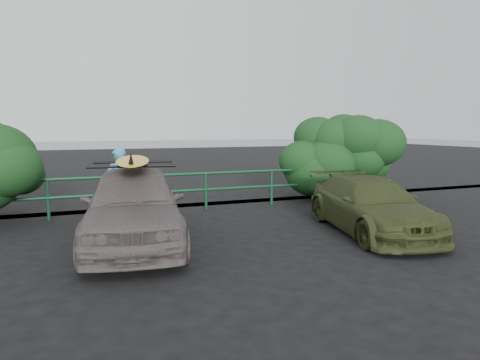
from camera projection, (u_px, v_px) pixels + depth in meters
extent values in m
plane|color=black|center=(233.00, 269.00, 6.89)|extent=(80.00, 80.00, 0.00)
plane|color=slate|center=(94.00, 143.00, 62.56)|extent=(200.00, 200.00, 0.00)
imported|color=#5F5655|center=(134.00, 205.00, 8.28)|extent=(2.42, 4.72, 1.54)
imported|color=#36401C|center=(371.00, 205.00, 9.25)|extent=(2.41, 4.32, 1.18)
imported|color=#3F9ABD|center=(119.00, 184.00, 10.49)|extent=(0.76, 0.63, 1.78)
ellipsoid|color=yellow|center=(133.00, 160.00, 8.17)|extent=(1.01, 3.01, 0.09)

